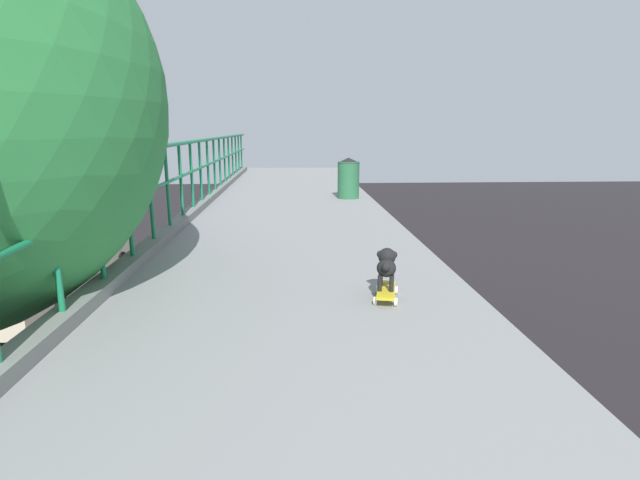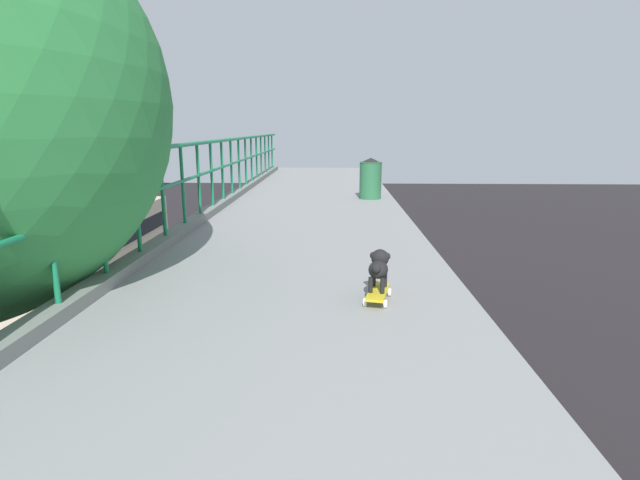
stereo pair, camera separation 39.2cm
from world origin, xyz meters
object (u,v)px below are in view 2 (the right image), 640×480
at_px(city_bus, 97,247).
at_px(toy_skateboard, 378,293).
at_px(litter_bin, 371,178).
at_px(small_dog, 379,266).

relative_size(city_bus, toy_skateboard, 21.93).
distance_m(city_bus, litter_bin, 15.07).
height_order(city_bus, toy_skateboard, toy_skateboard).
bearing_deg(city_bus, litter_bin, -42.97).
height_order(city_bus, litter_bin, litter_bin).
distance_m(toy_skateboard, litter_bin, 5.82).
relative_size(toy_skateboard, litter_bin, 0.58).
xyz_separation_m(toy_skateboard, small_dog, (0.01, 0.06, 0.21)).
distance_m(city_bus, toy_skateboard, 19.14).
bearing_deg(small_dog, litter_bin, 86.79).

